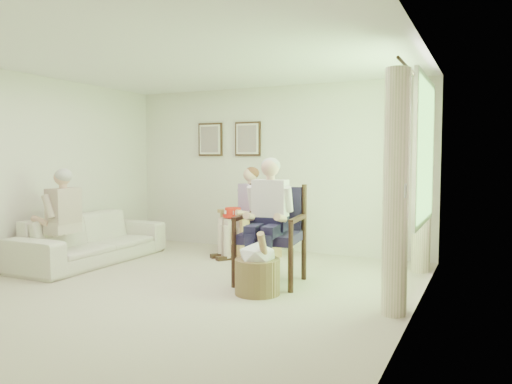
# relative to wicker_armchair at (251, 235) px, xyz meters

# --- Properties ---
(floor) EXTENTS (5.50, 5.50, 0.00)m
(floor) POSITION_rel_wicker_armchair_xyz_m (0.14, -2.18, -0.30)
(floor) COLOR beige
(floor) RESTS_ON ground
(back_wall) EXTENTS (5.00, 0.04, 2.60)m
(back_wall) POSITION_rel_wicker_armchair_xyz_m (0.14, 0.57, 1.00)
(back_wall) COLOR silver
(back_wall) RESTS_ON ground
(left_wall) EXTENTS (0.04, 5.50, 2.60)m
(left_wall) POSITION_rel_wicker_armchair_xyz_m (-2.36, -2.18, 1.00)
(left_wall) COLOR silver
(left_wall) RESTS_ON ground
(right_wall) EXTENTS (0.04, 5.50, 2.60)m
(right_wall) POSITION_rel_wicker_armchair_xyz_m (2.64, -2.18, 1.00)
(right_wall) COLOR silver
(right_wall) RESTS_ON ground
(ceiling) EXTENTS (5.00, 5.50, 0.02)m
(ceiling) POSITION_rel_wicker_armchair_xyz_m (0.14, -2.18, 2.30)
(ceiling) COLOR white
(ceiling) RESTS_ON back_wall
(window) EXTENTS (0.13, 2.50, 1.63)m
(window) POSITION_rel_wicker_armchair_xyz_m (2.60, -0.98, 1.28)
(window) COLOR #2D6B23
(window) RESTS_ON right_wall
(curtain_left) EXTENTS (0.34, 0.34, 2.30)m
(curtain_left) POSITION_rel_wicker_armchair_xyz_m (2.47, -1.96, 0.85)
(curtain_left) COLOR beige
(curtain_left) RESTS_ON ground
(curtain_right) EXTENTS (0.34, 0.34, 2.30)m
(curtain_right) POSITION_rel_wicker_armchair_xyz_m (2.47, -0.00, 0.85)
(curtain_right) COLOR beige
(curtain_right) RESTS_ON ground
(framed_print_left) EXTENTS (0.45, 0.05, 0.55)m
(framed_print_left) POSITION_rel_wicker_armchair_xyz_m (-1.01, 0.53, 1.48)
(framed_print_left) COLOR #382114
(framed_print_left) RESTS_ON back_wall
(framed_print_right) EXTENTS (0.45, 0.05, 0.55)m
(framed_print_right) POSITION_rel_wicker_armchair_xyz_m (-0.31, 0.53, 1.48)
(framed_print_right) COLOR #382114
(framed_print_right) RESTS_ON back_wall
(wicker_armchair) EXTENTS (0.75, 0.74, 0.96)m
(wicker_armchair) POSITION_rel_wicker_armchair_xyz_m (0.00, 0.00, 0.00)
(wicker_armchair) COLOR tan
(wicker_armchair) RESTS_ON ground
(wood_armchair) EXTENTS (0.73, 0.69, 1.12)m
(wood_armchair) POSITION_rel_wicker_armchair_xyz_m (0.94, -1.33, 0.31)
(wood_armchair) COLOR black
(wood_armchair) RESTS_ON ground
(sofa) EXTENTS (2.28, 0.89, 0.67)m
(sofa) POSITION_rel_wicker_armchair_xyz_m (-1.81, -1.42, 0.03)
(sofa) COLOR #EDE7CC
(sofa) RESTS_ON ground
(person_wicker) EXTENTS (0.40, 0.63, 1.31)m
(person_wicker) POSITION_rel_wicker_armchair_xyz_m (-0.00, -0.13, 0.45)
(person_wicker) COLOR beige
(person_wicker) RESTS_ON ground
(person_dark) EXTENTS (0.40, 0.62, 1.45)m
(person_dark) POSITION_rel_wicker_armchair_xyz_m (0.94, -1.51, 0.56)
(person_dark) COLOR #1B1835
(person_dark) RESTS_ON ground
(person_sofa) EXTENTS (0.42, 0.62, 1.31)m
(person_sofa) POSITION_rel_wicker_armchair_xyz_m (-1.81, -2.00, 0.45)
(person_sofa) COLOR beige
(person_sofa) RESTS_ON ground
(red_hat) EXTENTS (0.30, 0.30, 0.14)m
(red_hat) POSITION_rel_wicker_armchair_xyz_m (-0.15, -0.29, 0.36)
(red_hat) COLOR red
(red_hat) RESTS_ON person_wicker
(hatbox) EXTENTS (0.60, 0.60, 0.72)m
(hatbox) POSITION_rel_wicker_armchair_xyz_m (1.01, -1.91, -0.02)
(hatbox) COLOR #A08256
(hatbox) RESTS_ON ground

